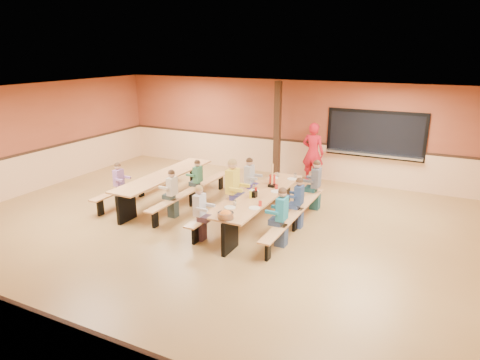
% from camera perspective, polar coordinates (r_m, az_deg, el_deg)
% --- Properties ---
extents(ground, '(12.00, 12.00, 0.00)m').
position_cam_1_polar(ground, '(9.67, -3.83, -6.77)').
color(ground, olive).
rests_on(ground, ground).
extents(room_envelope, '(12.04, 10.04, 3.02)m').
position_cam_1_polar(room_envelope, '(9.41, -3.92, -2.92)').
color(room_envelope, brown).
rests_on(room_envelope, ground).
extents(kitchen_pass_through, '(2.78, 0.28, 1.38)m').
position_cam_1_polar(kitchen_pass_through, '(12.95, 17.58, 5.55)').
color(kitchen_pass_through, black).
rests_on(kitchen_pass_through, ground).
extents(structural_post, '(0.18, 0.18, 3.00)m').
position_cam_1_polar(structural_post, '(13.13, 4.99, 6.48)').
color(structural_post, black).
rests_on(structural_post, ground).
extents(cafeteria_table_main, '(1.91, 3.70, 0.74)m').
position_cam_1_polar(cafeteria_table_main, '(9.82, 2.85, -3.05)').
color(cafeteria_table_main, '#BF834B').
rests_on(cafeteria_table_main, ground).
extents(cafeteria_table_second, '(1.91, 3.70, 0.74)m').
position_cam_1_polar(cafeteria_table_second, '(11.48, -9.95, -0.28)').
color(cafeteria_table_second, '#BF834B').
rests_on(cafeteria_table_second, ground).
extents(seated_child_white_left, '(0.36, 0.30, 1.20)m').
position_cam_1_polar(seated_child_white_left, '(9.04, -5.40, -4.44)').
color(seated_child_white_left, silver).
rests_on(seated_child_white_left, ground).
extents(seated_adult_yellow, '(0.47, 0.38, 1.41)m').
position_cam_1_polar(seated_adult_yellow, '(10.24, -1.01, -1.13)').
color(seated_adult_yellow, yellow).
rests_on(seated_adult_yellow, ground).
extents(seated_child_grey_left, '(0.38, 0.31, 1.22)m').
position_cam_1_polar(seated_child_grey_left, '(11.07, 1.25, -0.21)').
color(seated_child_grey_left, '#ADADAD').
rests_on(seated_child_grey_left, ground).
extents(seated_child_teal_right, '(0.38, 0.31, 1.24)m').
position_cam_1_polar(seated_child_teal_right, '(8.77, 5.59, -5.01)').
color(seated_child_teal_right, '#1E7184').
rests_on(seated_child_teal_right, ground).
extents(seated_child_navy_right, '(0.35, 0.28, 1.16)m').
position_cam_1_polar(seated_child_navy_right, '(9.72, 7.83, -3.09)').
color(seated_child_navy_right, navy).
rests_on(seated_child_navy_right, ground).
extents(seated_child_char_right, '(0.39, 0.32, 1.26)m').
position_cam_1_polar(seated_child_char_right, '(10.90, 10.08, -0.69)').
color(seated_child_char_right, '#4A4D55').
rests_on(seated_child_char_right, ground).
extents(seated_child_purple_sec, '(0.34, 0.28, 1.14)m').
position_cam_1_polar(seated_child_purple_sec, '(11.36, -15.81, -0.63)').
color(seated_child_purple_sec, '#8C5D96').
rests_on(seated_child_purple_sec, ground).
extents(seated_child_green_sec, '(0.34, 0.27, 1.14)m').
position_cam_1_polar(seated_child_green_sec, '(11.27, -5.64, -0.21)').
color(seated_child_green_sec, '#38714C').
rests_on(seated_child_green_sec, ground).
extents(seated_child_tan_sec, '(0.35, 0.28, 1.16)m').
position_cam_1_polar(seated_child_tan_sec, '(10.35, -9.00, -1.85)').
color(seated_child_tan_sec, beige).
rests_on(seated_child_tan_sec, ground).
extents(standing_woman, '(0.70, 0.48, 1.83)m').
position_cam_1_polar(standing_woman, '(13.04, 9.70, 3.60)').
color(standing_woman, red).
rests_on(standing_woman, ground).
extents(punch_pitcher, '(0.16, 0.16, 0.22)m').
position_cam_1_polar(punch_pitcher, '(10.48, 4.34, 0.09)').
color(punch_pitcher, red).
rests_on(punch_pitcher, cafeteria_table_main).
extents(chip_bowl, '(0.32, 0.32, 0.15)m').
position_cam_1_polar(chip_bowl, '(8.35, -1.93, -4.66)').
color(chip_bowl, orange).
rests_on(chip_bowl, cafeteria_table_main).
extents(napkin_dispenser, '(0.10, 0.14, 0.13)m').
position_cam_1_polar(napkin_dispenser, '(9.53, 1.93, -1.91)').
color(napkin_dispenser, black).
rests_on(napkin_dispenser, cafeteria_table_main).
extents(condiment_mustard, '(0.06, 0.06, 0.17)m').
position_cam_1_polar(condiment_mustard, '(9.44, 1.39, -1.96)').
color(condiment_mustard, yellow).
rests_on(condiment_mustard, cafeteria_table_main).
extents(condiment_ketchup, '(0.06, 0.06, 0.17)m').
position_cam_1_polar(condiment_ketchup, '(9.69, 2.14, -1.46)').
color(condiment_ketchup, '#B2140F').
rests_on(condiment_ketchup, cafeteria_table_main).
extents(table_paddle, '(0.16, 0.16, 0.56)m').
position_cam_1_polar(table_paddle, '(10.23, 4.31, -0.17)').
color(table_paddle, black).
rests_on(table_paddle, cafeteria_table_main).
extents(place_settings, '(0.65, 3.30, 0.11)m').
position_cam_1_polar(place_settings, '(9.74, 2.88, -1.57)').
color(place_settings, beige).
rests_on(place_settings, cafeteria_table_main).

